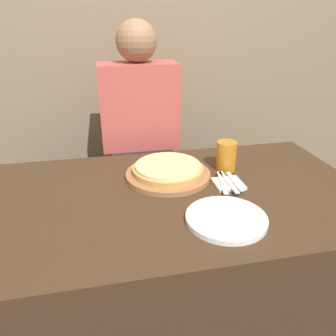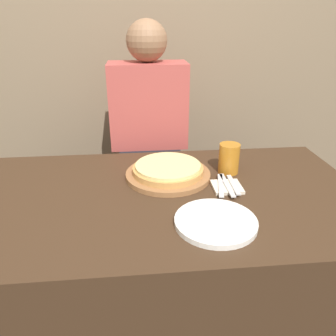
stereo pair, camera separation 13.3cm
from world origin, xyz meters
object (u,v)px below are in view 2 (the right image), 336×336
at_px(beer_glass, 229,157).
at_px(dinner_knife, 227,185).
at_px(pizza_on_board, 168,171).
at_px(fork, 221,185).
at_px(diner_person, 150,154).
at_px(dinner_plate, 216,222).
at_px(spoon, 233,185).

relative_size(beer_glass, dinner_knife, 0.67).
distance_m(pizza_on_board, beer_glass, 0.26).
distance_m(fork, diner_person, 0.63).
relative_size(pizza_on_board, diner_person, 0.26).
bearing_deg(fork, dinner_knife, 0.00).
bearing_deg(diner_person, beer_glass, -53.50).
relative_size(pizza_on_board, dinner_knife, 1.84).
bearing_deg(dinner_plate, spoon, 61.98).
xyz_separation_m(beer_glass, fork, (-0.07, -0.14, -0.05)).
height_order(dinner_plate, spoon, dinner_plate).
height_order(dinner_plate, fork, dinner_plate).
distance_m(dinner_plate, spoon, 0.26).
relative_size(dinner_plate, fork, 1.40).
bearing_deg(spoon, dinner_knife, 180.00).
relative_size(spoon, diner_person, 0.12).
distance_m(beer_glass, spoon, 0.15).
relative_size(beer_glass, fork, 0.67).
xyz_separation_m(beer_glass, dinner_plate, (-0.14, -0.37, -0.06)).
bearing_deg(beer_glass, dinner_plate, -110.59).
relative_size(pizza_on_board, fork, 1.85).
bearing_deg(spoon, beer_glass, 83.11).
height_order(beer_glass, dinner_knife, beer_glass).
bearing_deg(dinner_plate, fork, 72.44).
bearing_deg(spoon, fork, 180.00).
bearing_deg(pizza_on_board, spoon, -26.71).
bearing_deg(spoon, pizza_on_board, 153.29).
height_order(fork, dinner_knife, same).
distance_m(beer_glass, fork, 0.17).
xyz_separation_m(fork, dinner_knife, (0.02, 0.00, 0.00)).
bearing_deg(fork, pizza_on_board, 147.58).
bearing_deg(fork, diner_person, 113.57).
distance_m(dinner_plate, dinner_knife, 0.25).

